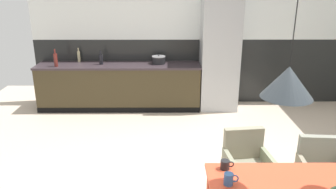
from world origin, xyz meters
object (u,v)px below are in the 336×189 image
object	(u,v)px
refrigerator_column	(219,56)
bottle_spice_small	(56,60)
pendant_lamp_over_table_near	(288,82)
armchair_by_stool	(321,164)
armchair_corner_seat	(246,157)
bottle_vinegar_dark	(79,56)
bottle_oil_tall	(101,59)
mug_white_ceramic	(229,179)
mug_glass_clear	(225,165)
cooking_pot	(159,60)

from	to	relation	value
refrigerator_column	bottle_spice_small	world-z (taller)	refrigerator_column
bottle_spice_small	pendant_lamp_over_table_near	xyz separation A→B (m)	(3.00, -3.68, 0.67)
armchair_by_stool	pendant_lamp_over_table_near	size ratio (longest dim) A/B	0.77
armchair_corner_seat	bottle_spice_small	bearing A→B (deg)	-49.57
bottle_vinegar_dark	bottle_oil_tall	bearing A→B (deg)	-22.55
mug_white_ceramic	pendant_lamp_over_table_near	world-z (taller)	pendant_lamp_over_table_near
mug_white_ceramic	pendant_lamp_over_table_near	distance (m)	0.96
mug_glass_clear	bottle_spice_small	bearing A→B (deg)	127.74
bottle_vinegar_dark	pendant_lamp_over_table_near	world-z (taller)	pendant_lamp_over_table_near
bottle_oil_tall	refrigerator_column	bearing A→B (deg)	-0.19
cooking_pot	bottle_vinegar_dark	world-z (taller)	bottle_vinegar_dark
armchair_by_stool	bottle_vinegar_dark	bearing A→B (deg)	-38.83
refrigerator_column	mug_glass_clear	size ratio (longest dim) A/B	16.49
bottle_spice_small	pendant_lamp_over_table_near	bearing A→B (deg)	-50.80
armchair_by_stool	bottle_spice_small	size ratio (longest dim) A/B	2.34
refrigerator_column	mug_white_ceramic	bearing A→B (deg)	-97.23
refrigerator_column	bottle_spice_small	size ratio (longest dim) A/B	6.32
mug_glass_clear	armchair_by_stool	bearing A→B (deg)	23.59
armchair_corner_seat	bottle_spice_small	world-z (taller)	bottle_spice_small
bottle_vinegar_dark	pendant_lamp_over_table_near	size ratio (longest dim) A/B	0.28
pendant_lamp_over_table_near	armchair_by_stool	bearing A→B (deg)	45.29
armchair_corner_seat	bottle_oil_tall	bearing A→B (deg)	-60.26
pendant_lamp_over_table_near	bottle_vinegar_dark	bearing A→B (deg)	123.33
armchair_by_stool	armchair_corner_seat	distance (m)	0.82
armchair_corner_seat	refrigerator_column	bearing A→B (deg)	-98.84
refrigerator_column	bottle_oil_tall	bearing A→B (deg)	179.81
bottle_spice_small	bottle_vinegar_dark	xyz separation A→B (m)	(0.34, 0.36, -0.01)
mug_glass_clear	mug_white_ceramic	bearing A→B (deg)	-92.68
armchair_by_stool	bottle_oil_tall	xyz separation A→B (m)	(-2.97, 3.04, 0.50)
refrigerator_column	armchair_by_stool	world-z (taller)	refrigerator_column
bottle_spice_small	armchair_by_stool	bearing A→B (deg)	-37.21
armchair_by_stool	bottle_oil_tall	distance (m)	4.28
mug_white_ceramic	bottle_vinegar_dark	distance (m)	4.60
bottle_vinegar_dark	refrigerator_column	bearing A→B (deg)	-4.23
cooking_pot	bottle_spice_small	size ratio (longest dim) A/B	0.80
armchair_by_stool	bottle_spice_small	xyz separation A→B (m)	(-3.79, 2.88, 0.52)
armchair_corner_seat	bottle_oil_tall	world-z (taller)	bottle_oil_tall
cooking_pot	bottle_vinegar_dark	size ratio (longest dim) A/B	0.93
bottle_vinegar_dark	bottle_spice_small	bearing A→B (deg)	-133.61
mug_white_ceramic	bottle_vinegar_dark	xyz separation A→B (m)	(-2.27, 4.00, 0.19)
armchair_by_stool	bottle_vinegar_dark	xyz separation A→B (m)	(-3.45, 3.24, 0.51)
armchair_corner_seat	mug_glass_clear	bearing A→B (deg)	53.49
armchair_corner_seat	bottle_oil_tall	size ratio (longest dim) A/B	3.08
mug_white_ceramic	bottle_oil_tall	world-z (taller)	bottle_oil_tall
armchair_corner_seat	bottle_oil_tall	xyz separation A→B (m)	(-2.16, 2.94, 0.46)
armchair_corner_seat	pendant_lamp_over_table_near	world-z (taller)	pendant_lamp_over_table_near
refrigerator_column	mug_glass_clear	xyz separation A→B (m)	(-0.47, -3.54, -0.25)
armchair_by_stool	cooking_pot	world-z (taller)	cooking_pot
refrigerator_column	bottle_oil_tall	size ratio (longest dim) A/B	7.79
mug_glass_clear	cooking_pot	xyz separation A→B (m)	(-0.70, 3.60, 0.16)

